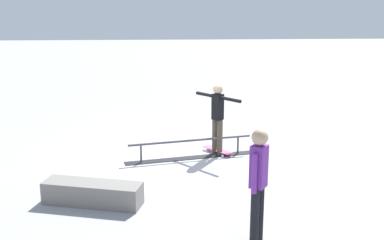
{
  "coord_description": "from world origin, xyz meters",
  "views": [
    {
      "loc": [
        0.57,
        10.23,
        3.47
      ],
      "look_at": [
        0.05,
        0.64,
        1.0
      ],
      "focal_mm": 44.98,
      "sensor_mm": 36.0,
      "label": 1
    }
  ],
  "objects": [
    {
      "name": "bystander_purple_shirt",
      "position": [
        -0.7,
        3.97,
        0.97
      ],
      "size": [
        0.29,
        0.37,
        1.72
      ],
      "rotation": [
        0.0,
        0.0,
        0.99
      ],
      "color": "black",
      "rests_on": "ground_plane"
    },
    {
      "name": "ground_plane",
      "position": [
        0.0,
        0.0,
        0.0
      ],
      "size": [
        60.0,
        60.0,
        0.0
      ],
      "primitive_type": "plane",
      "color": "#9E9EA3"
    },
    {
      "name": "skateboard_main",
      "position": [
        -0.58,
        -0.17,
        0.07
      ],
      "size": [
        0.65,
        0.75,
        0.09
      ],
      "rotation": [
        0.0,
        0.0,
        5.38
      ],
      "color": "#E05993",
      "rests_on": "ground_plane"
    },
    {
      "name": "skater_main",
      "position": [
        -0.56,
        -0.1,
        0.94
      ],
      "size": [
        0.91,
        1.03,
        1.62
      ],
      "rotation": [
        0.0,
        0.0,
        2.29
      ],
      "color": "brown",
      "rests_on": "ground_plane"
    },
    {
      "name": "grind_rail",
      "position": [
        0.05,
        0.14,
        0.19
      ],
      "size": [
        2.92,
        0.89,
        0.43
      ],
      "rotation": [
        0.0,
        0.0,
        0.22
      ],
      "color": "black",
      "rests_on": "ground_plane"
    },
    {
      "name": "skate_ledge",
      "position": [
        1.86,
        2.47,
        0.19
      ],
      "size": [
        1.77,
        0.89,
        0.39
      ],
      "primitive_type": "cube",
      "rotation": [
        0.0,
        0.0,
        -0.26
      ],
      "color": "gray",
      "rests_on": "ground_plane"
    }
  ]
}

